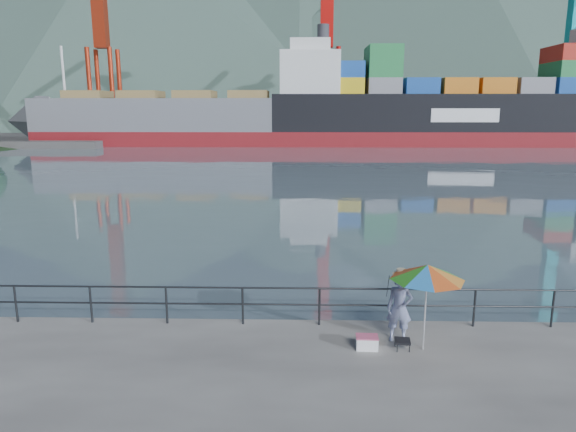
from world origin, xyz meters
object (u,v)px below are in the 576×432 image
(bulk_carrier, at_px, (216,117))
(container_ship, at_px, (467,106))
(fisherman, at_px, (399,308))
(beach_umbrella, at_px, (427,272))
(cooler_bag, at_px, (367,343))

(bulk_carrier, bearing_deg, container_ship, 0.33)
(bulk_carrier, distance_m, container_ship, 39.32)
(fisherman, xyz_separation_m, beach_umbrella, (0.49, -0.50, 1.07))
(cooler_bag, bearing_deg, bulk_carrier, 104.26)
(bulk_carrier, xyz_separation_m, container_ship, (39.28, 0.23, 1.74))
(fisherman, xyz_separation_m, cooler_bag, (-0.82, -0.48, -0.69))
(fisherman, bearing_deg, bulk_carrier, 111.70)
(cooler_bag, distance_m, bulk_carrier, 72.71)
(cooler_bag, height_order, container_ship, container_ship)
(cooler_bag, height_order, bulk_carrier, bulk_carrier)
(beach_umbrella, xyz_separation_m, container_ship, (23.06, 71.30, 3.95))
(beach_umbrella, xyz_separation_m, cooler_bag, (-1.31, 0.02, -1.76))
(beach_umbrella, height_order, cooler_bag, beach_umbrella)
(fisherman, relative_size, cooler_bag, 3.35)
(beach_umbrella, height_order, container_ship, container_ship)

